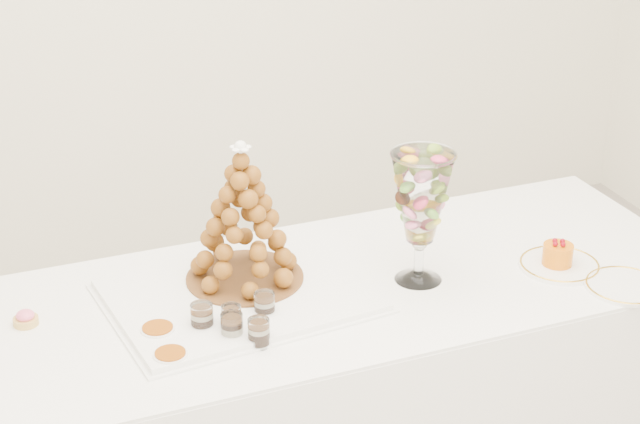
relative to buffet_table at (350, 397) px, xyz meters
name	(u,v)px	position (x,y,z in m)	size (l,w,h in m)	color
buffet_table	(350,397)	(0.00, 0.00, 0.00)	(2.04, 0.88, 0.77)	white
lace_tray	(239,296)	(-0.32, 0.01, 0.39)	(0.67, 0.50, 0.02)	white
macaron_vase	(421,200)	(0.18, -0.05, 0.63)	(0.17, 0.17, 0.37)	white
cake_plate	(559,265)	(0.59, -0.12, 0.39)	(0.23, 0.23, 0.01)	white
spare_plate	(625,286)	(0.69, -0.29, 0.39)	(0.22, 0.22, 0.01)	white
pink_tart	(26,319)	(-0.87, 0.07, 0.40)	(0.07, 0.07, 0.04)	tan
verrine_a	(202,318)	(-0.45, -0.12, 0.42)	(0.06, 0.06, 0.08)	white
verrine_b	(231,318)	(-0.38, -0.13, 0.42)	(0.05, 0.05, 0.07)	white
verrine_c	(265,306)	(-0.28, -0.10, 0.42)	(0.05, 0.05, 0.07)	white
verrine_d	(232,327)	(-0.39, -0.18, 0.42)	(0.06, 0.06, 0.08)	white
verrine_e	(259,333)	(-0.34, -0.23, 0.42)	(0.06, 0.06, 0.07)	white
ramekin_back	(158,333)	(-0.57, -0.10, 0.40)	(0.09, 0.09, 0.03)	white
ramekin_front	(171,358)	(-0.56, -0.23, 0.40)	(0.08, 0.08, 0.03)	white
croquembouche	(243,214)	(-0.29, 0.08, 0.60)	(0.34, 0.34, 0.40)	brown
mousse_cake	(558,254)	(0.58, -0.12, 0.42)	(0.09, 0.09, 0.08)	orange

